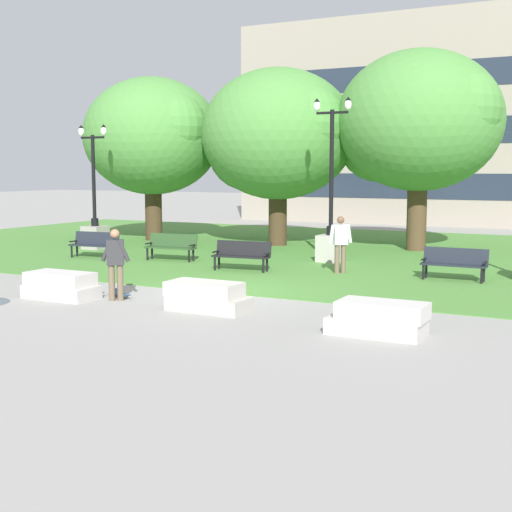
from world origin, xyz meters
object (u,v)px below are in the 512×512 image
park_bench_near_right (95,243)px  park_bench_far_right (454,262)px  concrete_block_right (379,319)px  concrete_block_center (61,286)px  lamp_post_right (95,224)px  person_bystander_near_lawn (340,241)px  lamp_post_center (331,229)px  concrete_block_left (207,297)px  skateboard (120,293)px  park_bench_far_left (172,245)px  person_skateboarder (115,260)px  park_bench_near_left (242,254)px

park_bench_near_right → park_bench_far_right: 12.39m
concrete_block_right → concrete_block_center: bearing=178.7°
lamp_post_right → person_bystander_near_lawn: lamp_post_right is taller
concrete_block_center → lamp_post_center: bearing=70.6°
concrete_block_left → concrete_block_right: 4.13m
concrete_block_center → concrete_block_right: size_ratio=0.98×
skateboard → park_bench_near_right: 8.08m
person_bystander_near_lawn → park_bench_near_right: bearing=-177.5°
park_bench_far_left → person_bystander_near_lawn: person_bystander_near_lawn is taller
concrete_block_center → park_bench_near_right: park_bench_near_right is taller
skateboard → lamp_post_center: size_ratio=0.18×
skateboard → concrete_block_right: bearing=-8.3°
concrete_block_left → skateboard: concrete_block_left is taller
park_bench_far_right → lamp_post_center: 5.13m
person_skateboarder → park_bench_far_right: bearing=46.2°
concrete_block_right → lamp_post_center: lamp_post_center is taller
concrete_block_center → person_skateboarder: size_ratio=1.05×
lamp_post_right → person_skateboarder: bearing=-47.6°
concrete_block_center → concrete_block_right: 8.05m
person_bystander_near_lawn → park_bench_far_right: bearing=3.1°
concrete_block_left → person_skateboarder: 2.65m
park_bench_near_right → person_skateboarder: bearing=-46.7°
person_bystander_near_lawn → concrete_block_right: bearing=-64.1°
concrete_block_center → lamp_post_right: lamp_post_right is taller
park_bench_near_left → person_skateboarder: bearing=-92.9°
concrete_block_left → person_bystander_near_lawn: person_bystander_near_lawn is taller
park_bench_near_left → person_bystander_near_lawn: size_ratio=1.08×
concrete_block_right → skateboard: bearing=171.7°
concrete_block_left → lamp_post_right: bearing=140.4°
concrete_block_right → park_bench_near_left: 8.99m
park_bench_near_right → park_bench_far_right: (12.37, 0.57, 0.00)m
park_bench_far_right → skateboard: bearing=-136.8°
park_bench_far_left → park_bench_far_right: same height
concrete_block_center → concrete_block_left: size_ratio=0.97×
concrete_block_left → park_bench_far_right: 7.91m
person_skateboarder → lamp_post_right: (-7.70, 8.43, 0.04)m
concrete_block_left → skateboard: (-2.80, 0.49, -0.22)m
concrete_block_right → skateboard: (-6.91, 1.01, -0.22)m
concrete_block_center → concrete_block_left: same height
person_skateboarder → park_bench_near_left: person_skateboarder is taller
park_bench_far_right → lamp_post_right: bearing=173.4°
concrete_block_left → lamp_post_center: (-0.63, 9.07, 0.81)m
concrete_block_left → lamp_post_right: size_ratio=0.38×
concrete_block_center → lamp_post_right: 10.86m
concrete_block_center → person_skateboarder: bearing=15.5°
park_bench_far_left → lamp_post_center: (4.97, 2.17, 0.58)m
skateboard → park_bench_near_right: size_ratio=0.53×
lamp_post_right → lamp_post_center: bearing=3.5°
concrete_block_left → concrete_block_right: bearing=-7.1°
lamp_post_right → park_bench_far_right: bearing=-6.6°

